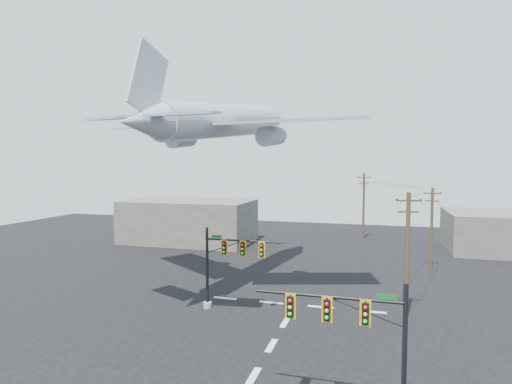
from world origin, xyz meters
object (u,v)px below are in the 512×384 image
(utility_pole_c, at_px, (364,205))
(utility_pole_a, at_px, (407,252))
(utility_pole_b, at_px, (432,227))
(airliner, at_px, (225,121))
(signal_mast_near, at_px, (364,339))
(signal_mast_far, at_px, (225,264))

(utility_pole_c, bearing_deg, utility_pole_a, -65.92)
(utility_pole_b, distance_m, airliner, 24.44)
(utility_pole_b, bearing_deg, signal_mast_near, -92.82)
(utility_pole_c, xyz_separation_m, airliner, (-11.22, -29.26, 9.90))
(signal_mast_near, xyz_separation_m, signal_mast_far, (-10.73, 11.41, 0.07))
(airliner, bearing_deg, utility_pole_b, -48.61)
(signal_mast_near, bearing_deg, utility_pole_b, 78.31)
(utility_pole_a, xyz_separation_m, utility_pole_c, (-4.19, 32.82, 0.34))
(utility_pole_a, xyz_separation_m, airliner, (-15.41, 3.56, 10.24))
(utility_pole_a, height_order, utility_pole_b, utility_pole_a)
(utility_pole_a, height_order, utility_pole_c, utility_pole_c)
(signal_mast_near, xyz_separation_m, utility_pole_a, (2.63, 13.68, 1.29))
(signal_mast_far, bearing_deg, utility_pole_a, 9.63)
(utility_pole_c, bearing_deg, signal_mast_far, -87.85)
(signal_mast_near, distance_m, utility_pole_b, 29.52)
(utility_pole_a, distance_m, utility_pole_c, 33.09)
(utility_pole_b, distance_m, utility_pole_c, 19.16)
(signal_mast_near, height_order, airliner, airliner)
(utility_pole_b, height_order, airliner, airliner)
(signal_mast_near, bearing_deg, utility_pole_c, 91.91)
(signal_mast_far, xyz_separation_m, utility_pole_b, (16.71, 17.48, 0.98))
(signal_mast_far, bearing_deg, airliner, 109.33)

